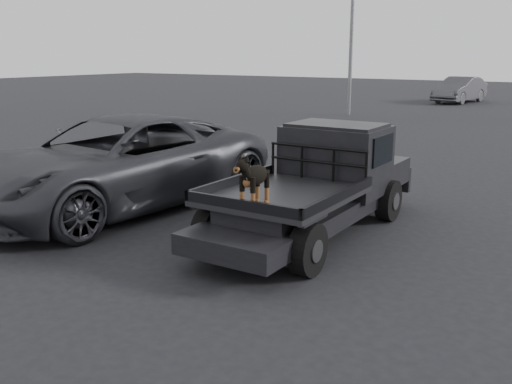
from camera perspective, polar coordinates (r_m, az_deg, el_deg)
The scene contains 7 objects.
ground at distance 8.74m, azimuth -4.46°, elevation -6.52°, with size 120.00×120.00×0.00m, color black.
flatbed_ute at distance 9.73m, azimuth 5.52°, elevation -1.59°, with size 2.00×5.40×0.92m, color black, non-canonical shape.
ute_cab at distance 10.38m, azimuth 8.04°, elevation 4.39°, with size 1.72×1.30×0.88m, color black, non-canonical shape.
headache_rack at distance 9.74m, azimuth 6.16°, elevation 2.85°, with size 1.80×0.08×0.55m, color black, non-canonical shape.
dog at distance 8.00m, azimuth -0.15°, elevation 1.23°, with size 0.32×0.60×0.74m, color black, non-canonical shape.
parked_suv at distance 11.62m, azimuth -13.71°, elevation 2.86°, with size 3.01×6.52×1.81m, color #303136.
distant_car_a at distance 38.18m, azimuth 19.69°, elevation 9.61°, with size 1.67×4.80×1.58m, color #48474C.
Camera 1 is at (4.98, -6.52, 3.02)m, focal length 40.00 mm.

